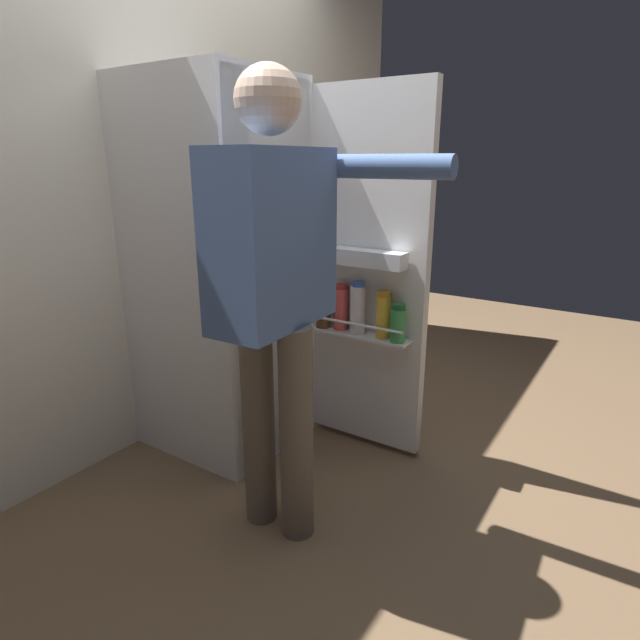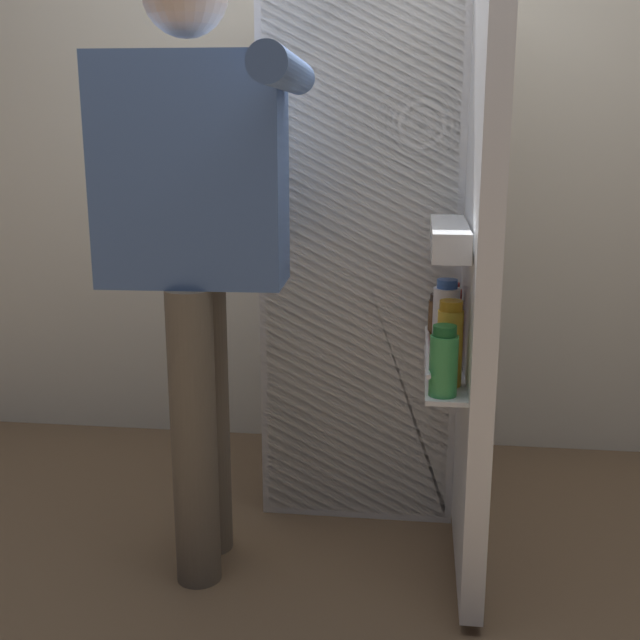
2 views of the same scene
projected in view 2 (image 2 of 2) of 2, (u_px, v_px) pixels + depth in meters
name	position (u px, v px, depth m)	size (l,w,h in m)	color
ground_plane	(349.00, 559.00, 2.27)	(6.75, 6.75, 0.00)	brown
kitchen_wall	(375.00, 98.00, 2.88)	(4.40, 0.10, 2.59)	silver
refrigerator	(373.00, 241.00, 2.57)	(0.65, 1.22, 1.68)	white
person	(197.00, 218.00, 2.03)	(0.57, 0.77, 1.61)	#665B4C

